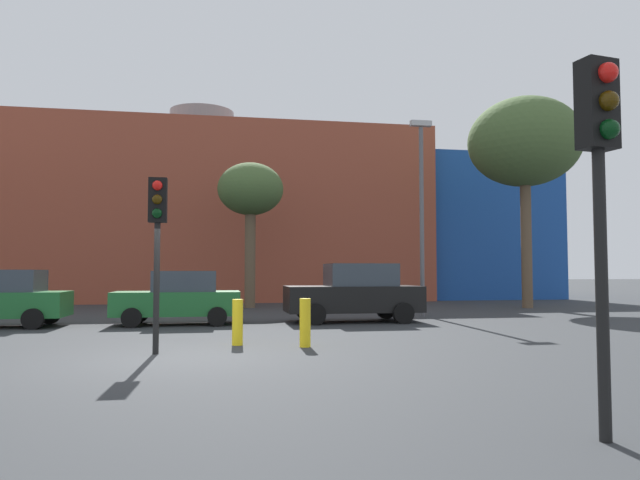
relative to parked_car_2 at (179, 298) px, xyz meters
name	(u,v)px	position (x,y,z in m)	size (l,w,h in m)	color
ground_plane	(174,358)	(0.37, -7.05, -0.83)	(200.00, 200.00, 0.00)	#2D3033
building_backdrop	(201,222)	(0.07, 18.53, 3.91)	(42.79, 13.49, 11.78)	#9E4733
parked_car_2	(179,298)	(0.00, 0.00, 0.00)	(3.83, 1.88, 1.66)	#1E662D
parked_car_3	(355,293)	(5.60, 0.00, 0.12)	(4.38, 2.15, 1.90)	black
traffic_light_near_right	(600,158)	(4.89, -13.40, 1.94)	(0.39, 0.39, 3.75)	black
traffic_light_island	(157,224)	(-0.03, -6.53, 1.78)	(0.36, 0.36, 3.53)	black
bare_tree_0	(251,192)	(2.61, 7.92, 4.44)	(3.00, 3.00, 6.61)	brown
bare_tree_2	(524,143)	(14.95, 5.65, 6.68)	(5.09, 5.09, 9.60)	brown
bollard_yellow_0	(305,323)	(3.06, -5.95, -0.30)	(0.24, 0.24, 1.05)	yellow
bollard_yellow_1	(238,322)	(1.62, -5.39, -0.32)	(0.24, 0.24, 1.02)	yellow
street_lamp	(422,204)	(8.64, 1.96, 3.34)	(0.80, 0.24, 7.30)	#59595E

